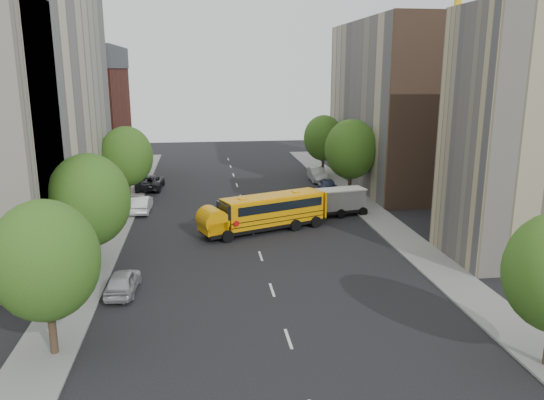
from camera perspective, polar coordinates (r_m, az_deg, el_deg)
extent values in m
plane|color=black|center=(39.71, -1.56, -5.08)|extent=(120.00, 120.00, 0.00)
cube|color=slate|center=(44.88, -17.06, -3.37)|extent=(3.00, 80.00, 0.12)
cube|color=slate|center=(46.88, 11.88, -2.32)|extent=(3.00, 80.00, 0.12)
cube|color=silver|center=(49.23, -2.83, -1.31)|extent=(0.15, 64.00, 0.01)
cube|color=beige|center=(45.64, -25.93, 8.87)|extent=(10.00, 26.00, 20.00)
cube|color=maroon|center=(67.13, -19.93, 7.60)|extent=(10.00, 15.00, 13.00)
cube|color=tan|center=(39.77, 26.05, 6.13)|extent=(10.00, 7.00, 17.00)
cube|color=#B3A78B|center=(61.54, 13.41, 9.89)|extent=(10.00, 22.00, 18.00)
cube|color=brown|center=(51.44, 17.81, 8.89)|extent=(10.10, 0.30, 18.00)
cylinder|color=yellow|center=(72.90, 19.15, 16.78)|extent=(1.00, 1.00, 35.00)
cylinder|color=#38281C|center=(26.97, -22.54, -12.62)|extent=(0.36, 0.36, 2.70)
ellipsoid|color=#2F5516|center=(25.73, -23.22, -6.00)|extent=(4.80, 4.80, 5.52)
cylinder|color=#38281C|center=(35.95, -18.64, -5.47)|extent=(0.36, 0.36, 2.88)
ellipsoid|color=#2F5516|center=(34.99, -19.08, -0.01)|extent=(5.12, 5.12, 5.89)
cylinder|color=#38281C|center=(53.08, -15.14, 0.89)|extent=(0.36, 0.36, 2.81)
ellipsoid|color=#2F5516|center=(52.44, -15.38, 4.55)|extent=(4.99, 4.99, 5.74)
cylinder|color=#38281C|center=(54.69, 8.35, 1.68)|extent=(0.36, 0.36, 2.95)
ellipsoid|color=#2F5516|center=(54.05, 8.48, 5.42)|extent=(5.25, 5.25, 6.04)
cylinder|color=#38281C|center=(66.11, 5.50, 3.78)|extent=(0.36, 0.36, 2.74)
ellipsoid|color=#2F5516|center=(65.60, 5.56, 6.66)|extent=(4.86, 4.86, 5.59)
cube|color=black|center=(43.43, -0.78, -2.68)|extent=(10.73, 6.17, 0.28)
cube|color=#F19C04|center=(43.41, -0.02, -1.00)|extent=(8.78, 5.35, 2.17)
cube|color=#F19C04|center=(41.45, -6.07, -2.75)|extent=(2.39, 2.65, 0.95)
cube|color=black|center=(41.53, -4.86, -1.07)|extent=(1.25, 2.20, 1.13)
cube|color=#F19C04|center=(43.14, -0.02, 0.42)|extent=(8.71, 5.18, 0.13)
cube|color=black|center=(43.38, 0.19, -0.36)|extent=(8.10, 5.12, 0.71)
cube|color=black|center=(43.61, -0.02, -1.96)|extent=(8.80, 5.40, 0.06)
cube|color=black|center=(43.51, -0.02, -1.48)|extent=(8.80, 5.40, 0.06)
cube|color=#F19C04|center=(45.61, 4.69, -0.31)|extent=(1.01, 2.25, 2.17)
cube|color=#F19C04|center=(41.96, -3.06, 0.15)|extent=(0.74, 0.74, 0.09)
cube|color=#F19C04|center=(44.20, 2.43, 0.86)|extent=(0.74, 0.74, 0.09)
cylinder|color=#F19C04|center=(41.31, -6.09, -2.13)|extent=(2.65, 2.76, 1.99)
cylinder|color=red|center=(40.76, -3.66, -2.50)|extent=(0.45, 0.21, 0.47)
cylinder|color=black|center=(40.85, -4.53, -3.87)|extent=(0.98, 0.61, 0.95)
cylinder|color=black|center=(42.91, -5.87, -3.02)|extent=(0.98, 0.61, 0.95)
cylinder|color=black|center=(43.48, 2.37, -2.73)|extent=(0.98, 0.61, 0.95)
cylinder|color=black|center=(45.42, 0.80, -1.99)|extent=(0.98, 0.61, 0.95)
cylinder|color=black|center=(44.47, 4.45, -2.39)|extent=(0.98, 0.61, 0.95)
cylinder|color=black|center=(46.37, 2.82, -1.68)|extent=(0.98, 0.61, 0.95)
cube|color=black|center=(48.30, 6.72, -1.12)|extent=(5.97, 2.95, 0.29)
cube|color=silver|center=(48.25, 7.26, 0.08)|extent=(4.64, 2.61, 1.71)
cube|color=silver|center=(47.28, 4.45, -0.50)|extent=(1.65, 2.03, 1.14)
cube|color=silver|center=(48.05, 7.29, 1.12)|extent=(4.84, 2.74, 0.11)
cylinder|color=black|center=(46.64, 4.89, -1.71)|extent=(0.83, 0.39, 0.80)
cylinder|color=black|center=(48.33, 3.99, -1.14)|extent=(0.83, 0.39, 0.80)
cylinder|color=black|center=(47.57, 7.41, -1.47)|extent=(0.83, 0.39, 0.80)
cylinder|color=black|center=(49.23, 6.44, -0.91)|extent=(0.83, 0.39, 0.80)
cylinder|color=black|center=(48.51, 9.63, -1.25)|extent=(0.83, 0.39, 0.80)
cylinder|color=black|center=(50.13, 8.61, -0.71)|extent=(0.83, 0.39, 0.80)
imported|color=#ABAAB1|center=(32.86, -15.76, -8.46)|extent=(1.92, 4.22, 1.41)
imported|color=silver|center=(50.51, -13.89, -0.42)|extent=(1.74, 4.70, 1.54)
imported|color=black|center=(59.99, -12.95, 1.89)|extent=(2.96, 5.86, 1.59)
imported|color=#323858|center=(56.88, 6.05, 1.47)|extent=(1.99, 4.46, 1.49)
imported|color=gray|center=(62.99, 4.87, 2.76)|extent=(1.73, 4.82, 1.58)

